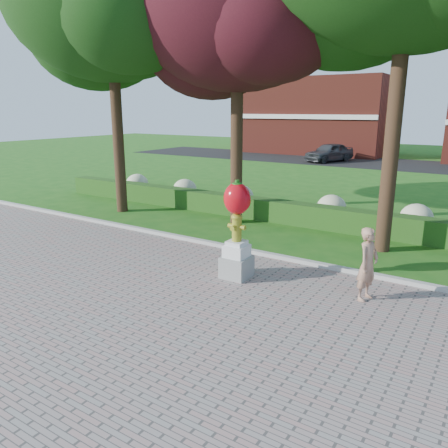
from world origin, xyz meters
name	(u,v)px	position (x,y,z in m)	size (l,w,h in m)	color
ground	(178,285)	(0.00, 0.00, 0.00)	(100.00, 100.00, 0.00)	#1D5A16
walkway	(30,361)	(0.00, -4.00, 0.02)	(40.00, 14.00, 0.04)	gray
curb	(241,250)	(0.00, 3.00, 0.07)	(40.00, 0.18, 0.15)	#ADADA5
lawn_hedge	(296,213)	(0.00, 7.00, 0.40)	(24.00, 0.70, 0.80)	#164313
hydrangea_row	(321,206)	(0.57, 8.00, 0.55)	(20.10, 1.10, 0.99)	beige
street	(408,165)	(0.00, 28.00, 0.01)	(50.00, 8.00, 0.02)	black
building_left	(316,116)	(-10.00, 34.00, 3.50)	(14.00, 8.00, 7.00)	maroon
tree_far_left	(110,5)	(-7.11, 5.09, 7.96)	(9.00, 7.68, 11.66)	black
tree_mid_left	(236,14)	(-2.10, 6.08, 7.30)	(8.25, 7.04, 10.69)	black
hydrant_sculpture	(237,227)	(0.97, 1.15, 1.35)	(0.72, 0.67, 2.48)	gray
woman	(368,264)	(4.08, 1.58, 0.86)	(0.60, 0.39, 1.65)	tan
parked_car	(329,152)	(-5.87, 26.83, 0.77)	(1.78, 4.43, 1.51)	#393C40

